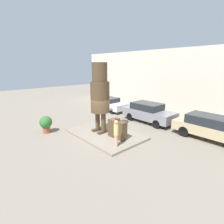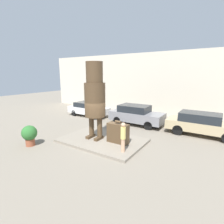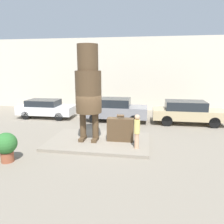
% 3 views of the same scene
% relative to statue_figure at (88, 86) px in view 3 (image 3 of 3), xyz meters
% --- Properties ---
extents(ground_plane, '(60.00, 60.00, 0.00)m').
position_rel_statue_figure_xyz_m(ground_plane, '(0.49, 0.05, -2.96)').
color(ground_plane, gray).
extents(pedestal, '(5.16, 3.43, 0.15)m').
position_rel_statue_figure_xyz_m(pedestal, '(0.49, 0.05, -2.88)').
color(pedestal, gray).
rests_on(pedestal, ground_plane).
extents(building_backdrop, '(28.00, 0.60, 6.37)m').
position_rel_statue_figure_xyz_m(building_backdrop, '(0.49, 9.35, 0.23)').
color(building_backdrop, beige).
rests_on(building_backdrop, ground_plane).
extents(statue_figure, '(1.30, 1.30, 4.80)m').
position_rel_statue_figure_xyz_m(statue_figure, '(0.00, 0.00, 0.00)').
color(statue_figure, '#4C3823').
rests_on(statue_figure, pedestal).
extents(giant_suitcase, '(1.34, 0.48, 1.38)m').
position_rel_statue_figure_xyz_m(giant_suitcase, '(1.61, 0.12, -2.21)').
color(giant_suitcase, '#4C3823').
rests_on(giant_suitcase, pedestal).
extents(tourist, '(0.27, 0.27, 1.62)m').
position_rel_statue_figure_xyz_m(tourist, '(2.49, -0.82, -1.92)').
color(tourist, tan).
rests_on(tourist, pedestal).
extents(parked_car_white, '(4.27, 1.73, 1.40)m').
position_rel_statue_figure_xyz_m(parked_car_white, '(-4.78, 4.90, -2.21)').
color(parked_car_white, silver).
rests_on(parked_car_white, ground_plane).
extents(parked_car_grey, '(4.49, 1.89, 1.65)m').
position_rel_statue_figure_xyz_m(parked_car_grey, '(0.63, 4.74, -2.09)').
color(parked_car_grey, gray).
rests_on(parked_car_grey, ground_plane).
extents(parked_car_tan, '(4.80, 1.81, 1.59)m').
position_rel_statue_figure_xyz_m(parked_car_tan, '(5.66, 4.75, -2.11)').
color(parked_car_tan, tan).
rests_on(parked_car_tan, ground_plane).
extents(planter_pot, '(0.89, 0.89, 1.25)m').
position_rel_statue_figure_xyz_m(planter_pot, '(-2.76, -2.83, -2.24)').
color(planter_pot, brown).
rests_on(planter_pot, ground_plane).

